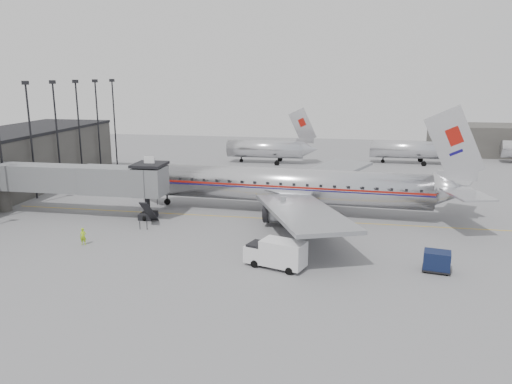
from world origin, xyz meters
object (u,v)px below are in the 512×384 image
airliner (294,186)px  service_van (276,253)px  baggage_cart_navy (437,261)px  baggage_cart_white (318,224)px  ramp_worker (83,236)px

airliner → service_van: bearing=-85.7°
baggage_cart_navy → baggage_cart_white: bearing=149.3°
airliner → ramp_worker: size_ratio=24.70×
service_van → baggage_cart_white: size_ratio=2.27×
service_van → baggage_cart_white: service_van is taller
ramp_worker → baggage_cart_white: bearing=8.2°
baggage_cart_white → airliner: bearing=134.6°
airliner → baggage_cart_white: airliner is taller
airliner → service_van: airliner is taller
service_van → baggage_cart_white: (3.01, 10.43, -0.43)m
service_van → airliner: bearing=109.6°
airliner → ramp_worker: airliner is taller
baggage_cart_white → service_van: bearing=-86.8°
baggage_cart_navy → ramp_worker: size_ratio=1.51×
service_van → ramp_worker: size_ratio=3.34×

